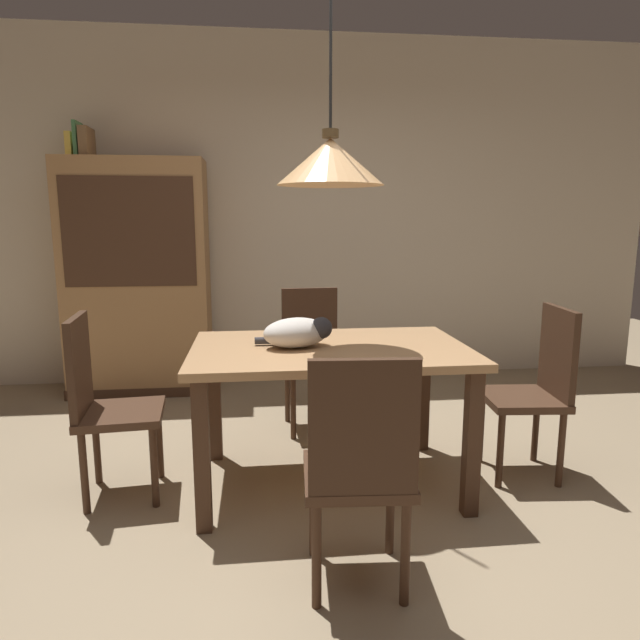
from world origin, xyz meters
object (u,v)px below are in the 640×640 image
(book_yellow_short, at_px, (72,145))
(book_brown_thick, at_px, (87,143))
(chair_far_back, at_px, (312,352))
(book_green_slim, at_px, (78,140))
(hutch_bookcase, at_px, (138,283))
(dining_table, at_px, (330,365))
(pendant_lamp, at_px, (330,161))
(chair_left_side, at_px, (104,399))
(chair_right_side, at_px, (537,384))
(cat_sleeping, at_px, (298,332))
(chair_near_front, at_px, (360,464))

(book_yellow_short, bearing_deg, book_brown_thick, 0.00)
(chair_far_back, distance_m, book_green_slim, 2.41)
(hutch_bookcase, xyz_separation_m, book_green_slim, (-0.38, 0.00, 1.09))
(dining_table, distance_m, pendant_lamp, 1.01)
(chair_left_side, distance_m, chair_right_side, 2.26)
(dining_table, relative_size, chair_far_back, 1.51)
(cat_sleeping, height_order, book_brown_thick, book_brown_thick)
(cat_sleeping, xyz_separation_m, hutch_bookcase, (-1.14, 1.80, 0.06))
(chair_far_back, bearing_deg, chair_right_side, -37.99)
(cat_sleeping, height_order, book_yellow_short, book_yellow_short)
(hutch_bookcase, distance_m, book_brown_thick, 1.12)
(chair_near_front, xyz_separation_m, cat_sleeping, (-0.16, 0.87, 0.32))
(chair_near_front, distance_m, pendant_lamp, 1.45)
(cat_sleeping, height_order, pendant_lamp, pendant_lamp)
(dining_table, bearing_deg, book_yellow_short, 133.94)
(dining_table, xyz_separation_m, hutch_bookcase, (-1.31, 1.80, 0.24))
(book_yellow_short, relative_size, book_green_slim, 0.77)
(dining_table, bearing_deg, chair_left_side, -179.64)
(chair_far_back, xyz_separation_m, book_green_slim, (-1.68, 0.92, 1.47))
(pendant_lamp, bearing_deg, cat_sleeping, -178.19)
(hutch_bookcase, relative_size, book_green_slim, 7.12)
(chair_far_back, height_order, chair_right_side, same)
(hutch_bookcase, bearing_deg, pendant_lamp, -54.01)
(chair_near_front, relative_size, pendant_lamp, 0.72)
(chair_near_front, distance_m, hutch_bookcase, 3.00)
(chair_right_side, xyz_separation_m, book_brown_thick, (-2.75, 1.81, 1.45))
(dining_table, distance_m, book_yellow_short, 2.81)
(cat_sleeping, distance_m, book_brown_thick, 2.58)
(pendant_lamp, distance_m, book_yellow_short, 2.51)
(book_green_slim, bearing_deg, cat_sleeping, -49.86)
(chair_left_side, distance_m, pendant_lamp, 1.61)
(chair_left_side, bearing_deg, cat_sleeping, 0.12)
(chair_near_front, distance_m, book_green_slim, 3.48)
(dining_table, xyz_separation_m, cat_sleeping, (-0.16, -0.01, 0.18))
(dining_table, distance_m, cat_sleeping, 0.24)
(chair_far_back, height_order, pendant_lamp, pendant_lamp)
(chair_far_back, height_order, book_brown_thick, book_brown_thick)
(pendant_lamp, height_order, book_yellow_short, pendant_lamp)
(chair_left_side, xyz_separation_m, chair_right_side, (2.26, 0.00, 0.00))
(dining_table, distance_m, chair_right_side, 1.14)
(chair_right_side, xyz_separation_m, hutch_bookcase, (-2.43, 1.80, 0.38))
(chair_left_side, height_order, book_yellow_short, book_yellow_short)
(book_green_slim, distance_m, book_brown_thick, 0.06)
(dining_table, height_order, cat_sleeping, cat_sleeping)
(book_brown_thick, bearing_deg, pendant_lamp, -47.97)
(cat_sleeping, relative_size, pendant_lamp, 0.31)
(chair_left_side, height_order, hutch_bookcase, hutch_bookcase)
(chair_left_side, xyz_separation_m, chair_far_back, (1.12, 0.89, 0.00))
(book_yellow_short, bearing_deg, dining_table, -46.06)
(cat_sleeping, bearing_deg, dining_table, 1.81)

